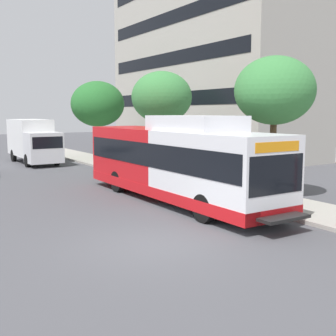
% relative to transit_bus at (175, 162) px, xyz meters
% --- Properties ---
extents(ground_plane, '(120.00, 120.00, 0.00)m').
position_rel_transit_bus_xyz_m(ground_plane, '(-3.90, 3.27, -1.70)').
color(ground_plane, '#4C4C51').
extents(sidewalk_curb, '(3.00, 56.00, 0.14)m').
position_rel_transit_bus_xyz_m(sidewalk_curb, '(3.10, 1.27, -1.63)').
color(sidewalk_curb, '#A8A399').
rests_on(sidewalk_curb, ground).
extents(transit_bus, '(2.58, 12.25, 3.65)m').
position_rel_transit_bus_xyz_m(transit_bus, '(0.00, 0.00, 0.00)').
color(transit_bus, white).
rests_on(transit_bus, ground).
extents(street_tree_near_stop, '(3.41, 3.41, 6.00)m').
position_rel_transit_bus_xyz_m(street_tree_near_stop, '(3.77, -1.92, 2.97)').
color(street_tree_near_stop, '#4C3823').
rests_on(street_tree_near_stop, sidewalk_curb).
extents(street_tree_mid_block, '(3.77, 3.77, 6.18)m').
position_rel_transit_bus_xyz_m(street_tree_mid_block, '(4.24, 7.96, 3.00)').
color(street_tree_mid_block, '#4C3823').
rests_on(street_tree_mid_block, sidewalk_curb).
extents(street_tree_far_block, '(4.33, 4.33, 6.17)m').
position_rel_transit_bus_xyz_m(street_tree_far_block, '(4.14, 17.75, 2.75)').
color(street_tree_far_block, '#4C3823').
rests_on(street_tree_far_block, sidewalk_curb).
extents(box_truck_background, '(2.32, 7.01, 3.25)m').
position_rel_transit_bus_xyz_m(box_truck_background, '(-1.30, 17.29, 0.04)').
color(box_truck_background, silver).
rests_on(box_truck_background, ground).
extents(lattice_comm_tower, '(1.10, 1.10, 27.51)m').
position_rel_transit_bus_xyz_m(lattice_comm_tower, '(21.08, 33.39, 7.40)').
color(lattice_comm_tower, '#B7B7BC').
rests_on(lattice_comm_tower, ground).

